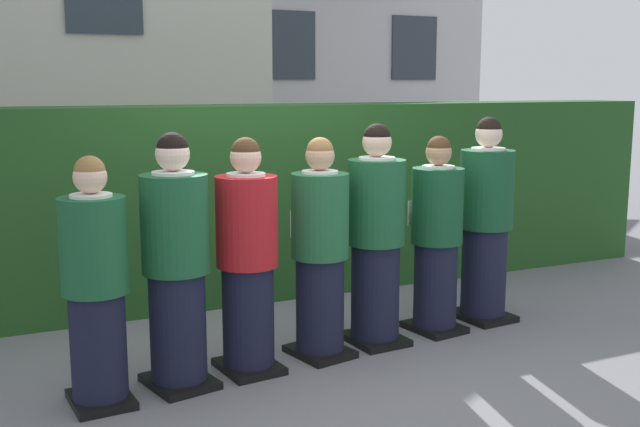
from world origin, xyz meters
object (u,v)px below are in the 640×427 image
(student_front_row_0, at_px, (96,289))
(student_front_row_3, at_px, (320,254))
(student_in_red_blazer, at_px, (247,262))
(student_front_row_6, at_px, (485,224))
(student_front_row_1, at_px, (176,268))
(student_front_row_4, at_px, (376,240))
(student_front_row_5, at_px, (436,240))

(student_front_row_0, distance_m, student_front_row_3, 1.61)
(student_in_red_blazer, height_order, student_front_row_3, student_in_red_blazer)
(student_front_row_0, height_order, student_front_row_6, student_front_row_6)
(student_front_row_3, bearing_deg, student_front_row_1, -173.79)
(student_front_row_4, distance_m, student_front_row_5, 0.58)
(student_front_row_1, xyz_separation_m, student_front_row_3, (1.08, 0.12, -0.03))
(student_in_red_blazer, relative_size, student_front_row_6, 0.95)
(student_in_red_blazer, relative_size, student_front_row_3, 1.01)
(student_in_red_blazer, height_order, student_front_row_5, student_in_red_blazer)
(student_front_row_0, bearing_deg, student_front_row_5, 6.74)
(student_front_row_0, distance_m, student_front_row_5, 2.69)
(student_front_row_1, height_order, student_front_row_5, student_front_row_1)
(student_front_row_3, height_order, student_front_row_4, student_front_row_4)
(student_front_row_5, distance_m, student_front_row_6, 0.55)
(student_in_red_blazer, relative_size, student_front_row_5, 1.03)
(student_front_row_0, height_order, student_front_row_5, student_front_row_5)
(student_front_row_6, bearing_deg, student_front_row_4, -173.36)
(student_front_row_5, bearing_deg, student_front_row_0, -173.26)
(student_front_row_3, distance_m, student_front_row_6, 1.63)
(student_front_row_1, bearing_deg, student_front_row_4, 7.14)
(student_in_red_blazer, distance_m, student_front_row_5, 1.66)
(student_front_row_3, relative_size, student_front_row_6, 0.94)
(student_front_row_0, xyz_separation_m, student_front_row_4, (2.10, 0.28, 0.06))
(student_front_row_1, height_order, student_front_row_3, student_front_row_1)
(student_front_row_4, bearing_deg, student_front_row_6, 6.64)
(student_front_row_1, bearing_deg, student_front_row_0, -171.52)
(student_front_row_5, relative_size, student_front_row_6, 0.92)
(student_front_row_1, bearing_deg, student_front_row_3, 6.21)
(student_front_row_3, bearing_deg, student_front_row_4, 9.14)
(student_front_row_3, xyz_separation_m, student_front_row_5, (1.07, 0.12, -0.01))
(student_front_row_5, bearing_deg, student_front_row_3, -173.58)
(student_front_row_3, distance_m, student_front_row_4, 0.51)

